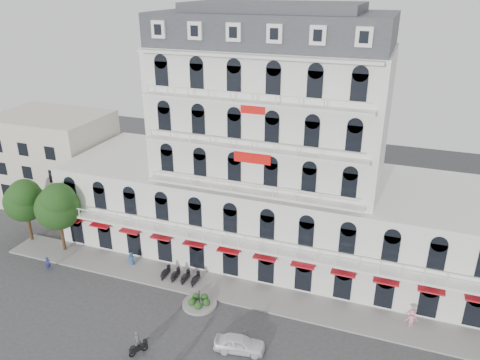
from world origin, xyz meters
TOP-DOWN VIEW (x-y plane):
  - ground at (0.00, 0.00)m, footprint 120.00×120.00m
  - sidewalk at (0.00, 9.00)m, footprint 53.00×4.00m
  - main_building at (0.00, 18.00)m, footprint 45.00×15.00m
  - flank_building_west at (-30.00, 20.00)m, footprint 14.00×10.00m
  - traffic_island at (-3.00, 6.00)m, footprint 3.20×3.20m
  - parked_scooter_row at (-6.35, 8.80)m, footprint 4.40×1.80m
  - tree_west_outer at (-25.95, 9.98)m, footprint 4.50×4.48m
  - tree_west_inner at (-20.95, 9.48)m, footprint 4.76×4.76m
  - parked_car at (2.46, 1.85)m, footprint 4.33×2.33m
  - rider_west at (-5.02, -1.25)m, footprint 1.09×1.51m
  - pedestrian_left at (-12.38, 9.50)m, footprint 0.86×0.66m
  - pedestrian_mid at (2.66, 2.59)m, footprint 0.94×0.52m
  - pedestrian_right at (15.34, 9.50)m, footprint 1.34×1.07m
  - pedestrian_far at (-20.00, 5.81)m, footprint 0.60×0.66m

SIDE VIEW (x-z plane):
  - ground at x=0.00m, z-range 0.00..0.00m
  - parked_scooter_row at x=-6.35m, z-range -0.55..0.55m
  - sidewalk at x=0.00m, z-range 0.00..0.16m
  - traffic_island at x=-3.00m, z-range -0.54..1.06m
  - parked_car at x=2.46m, z-range 0.00..1.40m
  - pedestrian_mid at x=2.66m, z-range 0.00..1.51m
  - pedestrian_far at x=-20.00m, z-range 0.00..1.53m
  - pedestrian_left at x=-12.38m, z-range 0.00..1.58m
  - pedestrian_right at x=15.34m, z-range 0.00..1.81m
  - rider_west at x=-5.02m, z-range -0.11..2.04m
  - tree_west_outer at x=-25.95m, z-range 1.47..9.23m
  - tree_west_inner at x=-20.95m, z-range 1.56..9.81m
  - flank_building_west at x=-30.00m, z-range 0.00..12.00m
  - main_building at x=0.00m, z-range -2.94..22.86m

